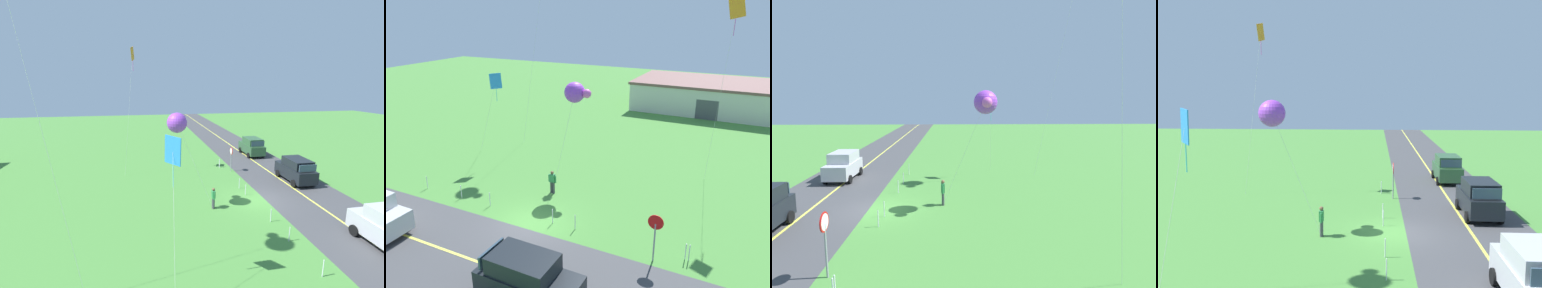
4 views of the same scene
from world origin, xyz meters
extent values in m
cube|color=#478438|center=(0.00, 0.00, -0.05)|extent=(120.00, 120.00, 0.10)
cube|color=#424244|center=(0.00, -4.00, 0.00)|extent=(120.00, 7.00, 0.00)
cube|color=#E5E04C|center=(0.00, -4.00, 0.01)|extent=(120.00, 0.16, 0.00)
cube|color=black|center=(3.39, -5.09, 0.89)|extent=(4.40, 1.90, 1.10)
cube|color=black|center=(3.14, -5.09, 1.84)|extent=(2.73, 1.75, 0.80)
cube|color=#334756|center=(4.23, -5.09, 1.84)|extent=(0.10, 1.62, 0.64)
cube|color=#334756|center=(1.52, -5.09, 1.84)|extent=(0.10, 1.62, 0.60)
cylinder|color=black|center=(4.82, -4.14, 0.34)|extent=(0.68, 0.22, 0.68)
cylinder|color=black|center=(4.82, -6.04, 0.34)|extent=(0.68, 0.22, 0.68)
cylinder|color=black|center=(1.96, -4.14, 0.34)|extent=(0.68, 0.22, 0.68)
cylinder|color=black|center=(1.96, -6.04, 0.34)|extent=(0.68, 0.22, 0.68)
cube|color=#334756|center=(-6.51, -4.44, 1.84)|extent=(0.10, 1.62, 0.64)
cylinder|color=black|center=(-5.91, -3.49, 0.34)|extent=(0.68, 0.22, 0.68)
cylinder|color=black|center=(-5.91, -5.39, 0.34)|extent=(0.68, 0.22, 0.68)
cube|color=#2D5633|center=(13.16, -4.84, 0.89)|extent=(4.40, 1.90, 1.10)
cube|color=#2D5633|center=(12.91, -4.84, 1.84)|extent=(2.73, 1.75, 0.80)
cube|color=#334756|center=(14.00, -4.84, 1.84)|extent=(0.10, 1.62, 0.64)
cube|color=#334756|center=(11.29, -4.84, 1.84)|extent=(0.10, 1.62, 0.60)
cylinder|color=black|center=(14.59, -3.89, 0.34)|extent=(0.68, 0.22, 0.68)
cylinder|color=black|center=(14.59, -5.79, 0.34)|extent=(0.68, 0.22, 0.68)
cylinder|color=black|center=(11.73, -3.89, 0.34)|extent=(0.68, 0.22, 0.68)
cylinder|color=black|center=(11.73, -5.79, 0.34)|extent=(0.68, 0.22, 0.68)
cylinder|color=gray|center=(7.27, -0.10, 1.05)|extent=(0.08, 0.08, 2.10)
cylinder|color=red|center=(7.27, -0.10, 2.18)|extent=(0.76, 0.04, 0.76)
cylinder|color=white|center=(7.27, -0.07, 2.18)|extent=(0.62, 0.01, 0.62)
cylinder|color=#3F3F47|center=(-0.84, 3.95, 0.41)|extent=(0.16, 0.16, 0.82)
cylinder|color=#3F3F47|center=(-0.66, 3.95, 0.41)|extent=(0.16, 0.16, 0.82)
cube|color=#338C4C|center=(-0.75, 3.95, 1.10)|extent=(0.36, 0.22, 0.56)
cylinder|color=#338C4C|center=(-0.99, 3.95, 1.05)|extent=(0.10, 0.10, 0.52)
cylinder|color=#338C4C|center=(-0.51, 3.95, 1.05)|extent=(0.10, 0.10, 0.52)
sphere|color=brown|center=(-0.75, 3.95, 1.49)|extent=(0.22, 0.22, 0.22)
cylinder|color=silver|center=(-0.56, 5.24, 3.20)|extent=(0.39, 2.59, 6.40)
sphere|color=purple|center=(-0.37, 6.52, 6.40)|extent=(1.40, 1.40, 1.40)
sphere|color=#D859BF|center=(0.53, 6.52, 6.40)|extent=(0.60, 0.60, 0.60)
cylinder|color=silver|center=(8.42, 10.10, 5.87)|extent=(0.78, 1.27, 11.74)
cube|color=orange|center=(8.80, 9.47, 11.74)|extent=(1.12, 0.31, 1.37)
cylinder|color=#D859BF|center=(8.80, 9.47, 10.84)|extent=(0.04, 0.04, 1.40)
cylinder|color=silver|center=(-7.55, 12.86, 8.28)|extent=(1.39, 2.62, 16.55)
cylinder|color=silver|center=(-9.09, 7.84, 3.18)|extent=(2.41, 0.28, 6.36)
cube|color=#2D8CE5|center=(-7.89, 7.71, 6.35)|extent=(0.77, 0.63, 1.24)
cylinder|color=#4CD8D8|center=(-7.89, 7.71, 5.45)|extent=(0.04, 0.04, 1.40)
cylinder|color=silver|center=(-8.79, 0.70, 0.45)|extent=(0.05, 0.05, 0.90)
cylinder|color=silver|center=(-5.73, 0.70, 0.45)|extent=(0.05, 0.05, 0.90)
cylinder|color=silver|center=(-3.39, 0.70, 0.45)|extent=(0.05, 0.05, 0.90)
cylinder|color=silver|center=(1.14, 0.70, 0.45)|extent=(0.05, 0.05, 0.90)
cylinder|color=silver|center=(2.59, 0.70, 0.45)|extent=(0.05, 0.05, 0.90)
cylinder|color=silver|center=(8.67, 0.70, 0.45)|extent=(0.05, 0.05, 0.90)
cylinder|color=silver|center=(8.84, 0.70, 0.45)|extent=(0.05, 0.05, 0.90)
camera|label=1|loc=(-18.83, 8.97, 9.11)|focal=25.63mm
camera|label=2|loc=(10.78, -15.42, 11.67)|focal=34.93mm
camera|label=3|loc=(18.57, 4.68, 6.71)|focal=29.97mm
camera|label=4|loc=(-21.96, 1.21, 7.57)|focal=39.60mm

